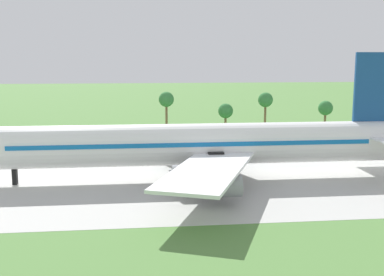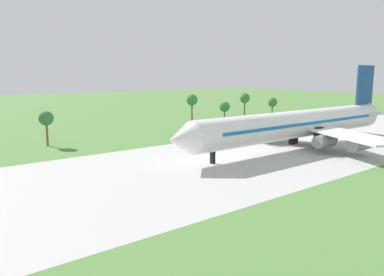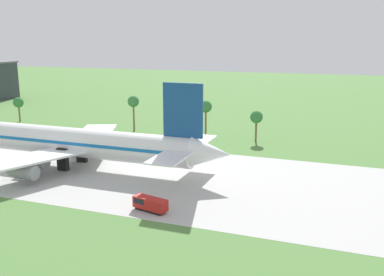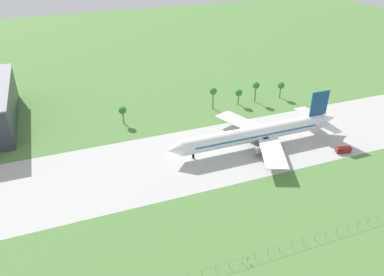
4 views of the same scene
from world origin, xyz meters
The scene contains 4 objects.
ground_plane centered at (0.00, 0.00, 0.00)m, with size 600.00×600.00×0.00m, color #517F3D.
taxiway_strip centered at (0.00, 0.00, 0.01)m, with size 320.00×44.00×0.02m.
jet_airliner centered at (27.45, -0.52, 5.68)m, with size 78.56×51.77×20.12m.
palm_tree_row centered at (30.43, 38.80, 7.67)m, with size 88.37×3.60×11.34m.
Camera 2 is at (-49.66, -54.98, 17.50)m, focal length 35.00 mm.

